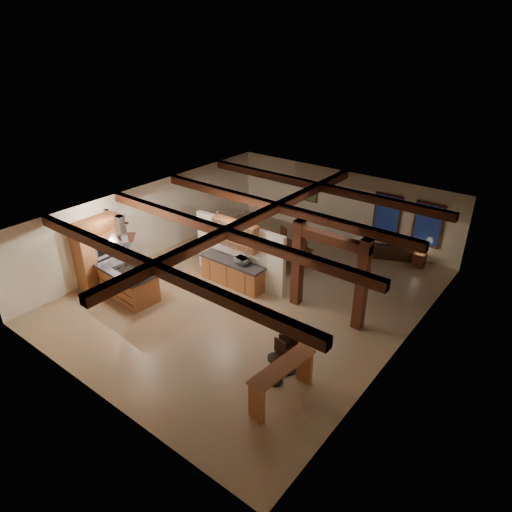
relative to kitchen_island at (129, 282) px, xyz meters
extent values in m
plane|color=tan|center=(3.19, 2.61, -0.54)|extent=(12.00, 12.00, 0.00)
plane|color=white|center=(3.19, 8.61, 0.91)|extent=(10.00, 0.00, 10.00)
plane|color=white|center=(3.19, -3.39, 0.91)|extent=(10.00, 0.00, 10.00)
plane|color=white|center=(-1.81, 2.61, 0.91)|extent=(0.00, 12.00, 12.00)
plane|color=white|center=(8.19, 2.61, 0.91)|extent=(0.00, 12.00, 12.00)
plane|color=black|center=(3.19, 2.61, 2.36)|extent=(12.00, 12.00, 0.00)
cube|color=#381F0E|center=(3.19, -1.39, 2.22)|extent=(10.00, 0.25, 0.28)
cube|color=#381F0E|center=(3.19, 1.31, 2.22)|extent=(10.00, 0.25, 0.28)
cube|color=#381F0E|center=(3.19, 3.91, 2.22)|extent=(10.00, 0.25, 0.28)
cube|color=#381F0E|center=(3.19, 6.61, 2.22)|extent=(10.00, 0.25, 0.28)
cube|color=#381F0E|center=(3.19, 2.61, 2.22)|extent=(0.28, 12.00, 0.28)
cube|color=#381F0E|center=(4.59, 3.11, 0.91)|extent=(0.30, 0.30, 2.90)
cube|color=#381F0E|center=(6.79, 3.11, 0.91)|extent=(0.30, 0.30, 2.90)
cube|color=#381F0E|center=(5.69, 3.11, 2.06)|extent=(2.50, 0.28, 0.28)
cube|color=white|center=(2.19, 3.11, 0.56)|extent=(3.80, 0.18, 2.20)
cube|color=#A15B33|center=(-1.48, 0.01, 0.66)|extent=(0.64, 1.60, 2.40)
cube|color=silver|center=(-1.18, 0.01, 0.61)|extent=(0.06, 0.62, 0.95)
cube|color=black|center=(-1.14, 0.01, 0.81)|extent=(0.01, 0.50, 0.28)
cube|color=#A15B33|center=(2.19, 2.72, -0.11)|extent=(2.40, 0.60, 0.86)
cube|color=black|center=(2.19, 2.72, 0.36)|extent=(2.50, 0.66, 0.08)
cube|color=#A15B33|center=(2.19, 2.93, 1.31)|extent=(1.80, 0.34, 0.95)
cube|color=silver|center=(2.19, 2.75, 1.31)|extent=(1.74, 0.02, 0.90)
pyramid|color=silver|center=(0.00, 0.00, 1.19)|extent=(1.10, 1.10, 0.45)
cube|color=silver|center=(0.00, 0.00, 2.00)|extent=(0.26, 0.22, 0.73)
cube|color=#381F0E|center=(5.19, 8.55, 0.96)|extent=(1.10, 0.05, 1.70)
cube|color=black|center=(5.19, 8.52, 0.96)|extent=(0.95, 0.02, 1.55)
cube|color=#381F0E|center=(6.79, 8.55, 0.96)|extent=(1.10, 0.05, 1.70)
cube|color=black|center=(6.79, 8.52, 0.96)|extent=(0.95, 0.02, 1.55)
cube|color=#381F0E|center=(1.69, 8.55, 1.16)|extent=(0.65, 0.04, 0.85)
cube|color=#275C2D|center=(1.69, 8.52, 1.16)|extent=(0.55, 0.01, 0.75)
cylinder|color=silver|center=(0.59, -0.19, 2.33)|extent=(0.16, 0.16, 0.03)
cylinder|color=silver|center=(2.19, 2.11, 2.33)|extent=(0.16, 0.16, 0.03)
cylinder|color=silver|center=(-0.81, 0.11, 2.33)|extent=(0.16, 0.16, 0.03)
cube|color=#A15B33|center=(0.00, 0.00, -0.06)|extent=(2.08, 1.14, 0.96)
cube|color=black|center=(0.00, 0.00, 0.47)|extent=(2.22, 1.29, 0.09)
cube|color=black|center=(0.00, 0.00, 0.52)|extent=(0.88, 0.62, 0.02)
imported|color=#38180E|center=(2.63, 5.15, -0.18)|extent=(2.22, 1.52, 0.71)
imported|color=black|center=(5.50, 8.11, -0.23)|extent=(2.22, 1.56, 0.60)
imported|color=#AEAFB3|center=(2.62, 2.72, 0.53)|extent=(0.47, 0.34, 0.25)
cube|color=#A15B33|center=(6.70, -0.73, 0.46)|extent=(0.68, 2.00, 0.06)
cube|color=#A15B33|center=(6.61, -1.61, -0.05)|extent=(0.45, 0.14, 0.98)
cube|color=#A15B33|center=(6.78, 0.15, -0.05)|extent=(0.45, 0.14, 0.98)
cube|color=#381F0E|center=(6.84, 8.05, -0.27)|extent=(0.45, 0.45, 0.53)
cylinder|color=black|center=(6.84, 8.05, 0.07)|extent=(0.05, 0.05, 0.15)
cone|color=#FFDE99|center=(6.84, 8.05, 0.21)|extent=(0.25, 0.25, 0.16)
cylinder|color=black|center=(6.21, -0.35, 0.22)|extent=(0.38, 0.38, 0.07)
cube|color=black|center=(6.23, -0.17, 0.47)|extent=(0.36, 0.08, 0.42)
cylinder|color=black|center=(6.21, -0.35, -0.16)|extent=(0.06, 0.06, 0.74)
cylinder|color=black|center=(6.21, -0.35, -0.51)|extent=(0.42, 0.42, 0.03)
cylinder|color=black|center=(6.17, 0.04, 0.15)|extent=(0.34, 0.34, 0.07)
cube|color=black|center=(6.12, 0.20, 0.37)|extent=(0.32, 0.13, 0.38)
cylinder|color=black|center=(6.17, 0.04, -0.19)|extent=(0.06, 0.06, 0.67)
cylinder|color=black|center=(6.17, 0.04, -0.52)|extent=(0.38, 0.38, 0.03)
cylinder|color=black|center=(6.29, 0.21, 0.14)|extent=(0.34, 0.34, 0.07)
cube|color=black|center=(6.25, 0.36, 0.36)|extent=(0.32, 0.11, 0.38)
cylinder|color=black|center=(6.29, 0.21, -0.20)|extent=(0.06, 0.06, 0.66)
cylinder|color=black|center=(6.29, 0.21, -0.52)|extent=(0.38, 0.38, 0.03)
cube|color=#381F0E|center=(1.78, 4.77, -0.11)|extent=(0.51, 0.51, 0.06)
cube|color=#381F0E|center=(1.85, 4.95, 0.24)|extent=(0.39, 0.19, 0.71)
cylinder|color=#381F0E|center=(1.57, 4.68, -0.34)|extent=(0.05, 0.05, 0.40)
cylinder|color=#381F0E|center=(1.87, 4.56, -0.34)|extent=(0.05, 0.05, 0.40)
cylinder|color=#381F0E|center=(1.69, 4.98, -0.34)|extent=(0.05, 0.05, 0.40)
cylinder|color=#381F0E|center=(1.99, 4.86, -0.34)|extent=(0.05, 0.05, 0.40)
cube|color=#381F0E|center=(2.25, 6.00, -0.11)|extent=(0.51, 0.51, 0.06)
cube|color=#381F0E|center=(2.18, 5.81, 0.24)|extent=(0.39, 0.19, 0.71)
cylinder|color=#381F0E|center=(2.46, 6.09, -0.34)|extent=(0.05, 0.05, 0.40)
cylinder|color=#381F0E|center=(2.16, 6.20, -0.34)|extent=(0.05, 0.05, 0.40)
cylinder|color=#381F0E|center=(2.35, 5.79, -0.34)|extent=(0.05, 0.05, 0.40)
cylinder|color=#381F0E|center=(2.05, 5.91, -0.34)|extent=(0.05, 0.05, 0.40)
cube|color=#381F0E|center=(3.01, 4.29, -0.11)|extent=(0.51, 0.51, 0.06)
cube|color=#381F0E|center=(3.08, 4.48, 0.24)|extent=(0.39, 0.19, 0.71)
cylinder|color=#381F0E|center=(2.80, 4.20, -0.34)|extent=(0.05, 0.05, 0.40)
cylinder|color=#381F0E|center=(3.10, 4.09, -0.34)|extent=(0.05, 0.05, 0.40)
cylinder|color=#381F0E|center=(2.92, 4.50, -0.34)|extent=(0.05, 0.05, 0.40)
cylinder|color=#381F0E|center=(3.22, 4.39, -0.34)|extent=(0.05, 0.05, 0.40)
cube|color=#381F0E|center=(3.48, 5.52, -0.11)|extent=(0.51, 0.51, 0.06)
cube|color=#381F0E|center=(3.41, 5.34, 0.24)|extent=(0.39, 0.19, 0.71)
cylinder|color=#381F0E|center=(3.69, 5.61, -0.34)|extent=(0.05, 0.05, 0.40)
cylinder|color=#381F0E|center=(3.39, 5.73, -0.34)|extent=(0.05, 0.05, 0.40)
cylinder|color=#381F0E|center=(3.57, 5.32, -0.34)|extent=(0.05, 0.05, 0.40)
cylinder|color=#381F0E|center=(3.28, 5.43, -0.34)|extent=(0.05, 0.05, 0.40)
camera|label=1|loc=(11.33, -7.69, 7.63)|focal=32.00mm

